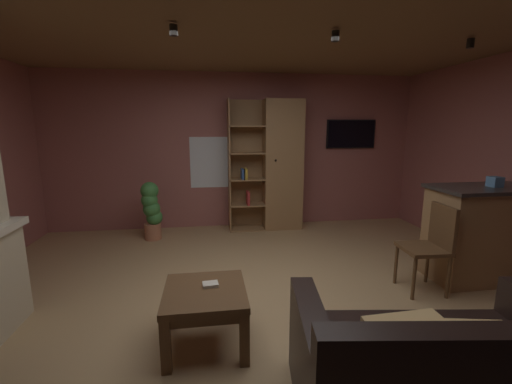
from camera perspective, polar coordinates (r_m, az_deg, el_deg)
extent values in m
cube|color=tan|center=(3.38, 1.04, -19.28)|extent=(6.20, 5.57, 0.02)
cube|color=#9E5B56|center=(5.73, -3.51, 6.92)|extent=(6.32, 0.06, 2.58)
cube|color=brown|center=(3.05, 1.23, 28.02)|extent=(6.20, 5.57, 0.02)
cube|color=white|center=(5.69, -7.85, 5.04)|extent=(0.67, 0.01, 0.85)
cube|color=#997047|center=(5.59, 4.56, 4.55)|extent=(0.63, 0.38, 2.14)
cube|color=#997047|center=(5.66, -1.88, 4.67)|extent=(0.58, 0.02, 2.14)
cube|color=#997047|center=(5.46, -4.62, 4.40)|extent=(0.02, 0.38, 2.14)
sphere|color=black|center=(5.34, 3.40, 5.43)|extent=(0.04, 0.04, 0.04)
cube|color=#997047|center=(5.70, -1.61, -6.18)|extent=(0.58, 0.38, 0.02)
cube|color=#997047|center=(5.59, -1.63, -2.08)|extent=(0.58, 0.38, 0.02)
cube|color=#997047|center=(5.51, -1.66, 2.25)|extent=(0.58, 0.38, 0.02)
cube|color=#997047|center=(5.46, -1.68, 6.69)|extent=(0.58, 0.38, 0.02)
cube|color=#997047|center=(5.45, -1.71, 11.19)|extent=(0.58, 0.38, 0.02)
cube|color=#2D4C8C|center=(5.44, -2.36, 3.12)|extent=(0.03, 0.23, 0.17)
cube|color=#B22D2D|center=(5.52, -1.38, -1.02)|extent=(0.04, 0.23, 0.22)
cube|color=gold|center=(5.44, -1.76, 3.14)|extent=(0.04, 0.23, 0.17)
sphere|color=beige|center=(5.50, -2.02, 2.76)|extent=(0.10, 0.10, 0.10)
cube|color=#997047|center=(4.60, 35.26, -5.99)|extent=(1.33, 0.57, 1.02)
cube|color=#2D2826|center=(4.49, 36.00, 0.53)|extent=(1.39, 0.63, 0.04)
cube|color=#598CBF|center=(4.43, 35.73, 1.43)|extent=(0.12, 0.12, 0.11)
cube|color=black|center=(1.98, 35.63, -23.85)|extent=(1.61, 0.36, 0.42)
cube|color=black|center=(2.19, 9.50, -27.56)|extent=(0.28, 0.96, 0.67)
cube|color=tan|center=(2.26, 32.42, -22.51)|extent=(0.41, 0.23, 0.35)
cube|color=tan|center=(2.01, 26.28, -25.01)|extent=(0.38, 0.16, 0.38)
cube|color=tan|center=(2.10, 23.62, -23.32)|extent=(0.43, 0.18, 0.35)
cube|color=brown|center=(2.13, 33.49, -23.55)|extent=(0.39, 0.23, 0.38)
cube|color=brown|center=(2.72, -8.74, -16.66)|extent=(0.63, 0.65, 0.05)
cube|color=brown|center=(2.75, -8.70, -17.86)|extent=(0.57, 0.58, 0.08)
cube|color=brown|center=(2.62, -15.22, -24.09)|extent=(0.07, 0.07, 0.41)
cube|color=brown|center=(2.61, -2.00, -23.83)|extent=(0.07, 0.07, 0.41)
cube|color=brown|center=(3.09, -13.94, -18.09)|extent=(0.07, 0.07, 0.41)
cube|color=brown|center=(3.09, -3.22, -17.85)|extent=(0.07, 0.07, 0.41)
cube|color=beige|center=(2.75, -7.81, -15.40)|extent=(0.13, 0.10, 0.02)
cube|color=brown|center=(3.89, 26.71, -8.70)|extent=(0.45, 0.45, 0.04)
cube|color=brown|center=(3.93, 29.39, -5.12)|extent=(0.06, 0.40, 0.44)
cylinder|color=brown|center=(4.03, 22.86, -11.20)|extent=(0.04, 0.04, 0.46)
cylinder|color=brown|center=(3.74, 25.44, -13.15)|extent=(0.04, 0.04, 0.46)
cylinder|color=brown|center=(4.21, 27.29, -10.65)|extent=(0.04, 0.04, 0.46)
cylinder|color=brown|center=(3.93, 30.09, -12.43)|extent=(0.04, 0.04, 0.46)
cylinder|color=#B77051|center=(5.40, -17.23, -6.43)|extent=(0.25, 0.25, 0.25)
sphere|color=#3D7F3D|center=(5.33, -17.00, -4.17)|extent=(0.24, 0.24, 0.24)
sphere|color=#3D7F3D|center=(5.28, -17.44, -2.77)|extent=(0.26, 0.26, 0.26)
sphere|color=#3D7F3D|center=(5.25, -17.79, -1.34)|extent=(0.24, 0.24, 0.24)
sphere|color=#3D7F3D|center=(5.24, -17.77, 0.22)|extent=(0.26, 0.26, 0.26)
cube|color=black|center=(6.17, 15.92, 9.54)|extent=(0.87, 0.05, 0.49)
cube|color=black|center=(6.14, 16.02, 9.53)|extent=(0.83, 0.01, 0.45)
cylinder|color=black|center=(3.23, -13.93, 25.29)|extent=(0.07, 0.07, 0.09)
cylinder|color=black|center=(3.41, 13.44, 24.53)|extent=(0.07, 0.07, 0.09)
cylinder|color=black|center=(4.17, 32.84, 20.60)|extent=(0.07, 0.07, 0.09)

